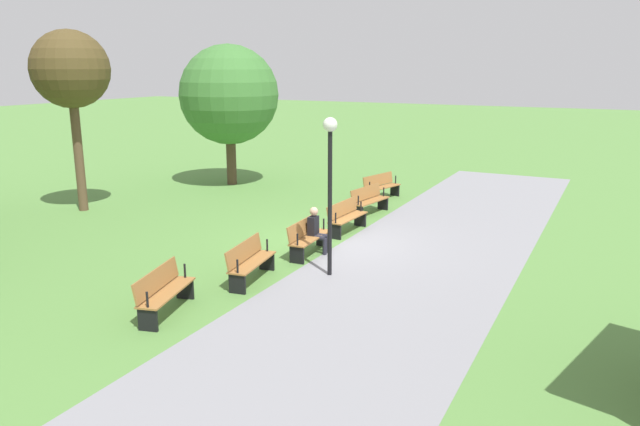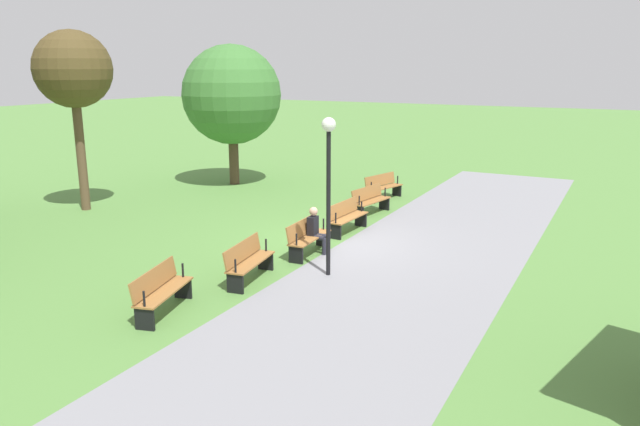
{
  "view_description": "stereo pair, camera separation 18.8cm",
  "coord_description": "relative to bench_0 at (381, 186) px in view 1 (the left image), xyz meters",
  "views": [
    {
      "loc": [
        14.05,
        6.79,
        4.71
      ],
      "look_at": [
        0.0,
        -0.35,
        0.8
      ],
      "focal_mm": 33.43,
      "sensor_mm": 36.0,
      "label": 1
    },
    {
      "loc": [
        13.96,
        6.96,
        4.71
      ],
      "look_at": [
        0.0,
        -0.35,
        0.8
      ],
      "focal_mm": 33.43,
      "sensor_mm": 36.0,
      "label": 2
    }
  ],
  "objects": [
    {
      "name": "path_paving",
      "position": [
        5.78,
        3.44,
        -0.47
      ],
      "size": [
        25.98,
        4.76,
        0.01
      ],
      "primitive_type": "cube",
      "color": "gray",
      "rests_on": "ground"
    },
    {
      "name": "bench_5",
      "position": [
        11.55,
        -0.0,
        0.0
      ],
      "size": [
        1.77,
        0.89,
        0.89
      ],
      "rotation": [
        0.0,
        0.0,
        0.26
      ],
      "color": "#996633",
      "rests_on": "ground"
    },
    {
      "name": "person_seated",
      "position": [
        6.72,
        0.85,
        0.17
      ],
      "size": [
        0.34,
        0.53,
        1.2
      ],
      "rotation": [
        0.0,
        0.0,
        0.05
      ],
      "color": "black",
      "rests_on": "ground"
    },
    {
      "name": "lamp_post",
      "position": [
        8.1,
        1.89,
        2.08
      ],
      "size": [
        0.32,
        0.32,
        3.62
      ],
      "color": "black",
      "rests_on": "ground"
    },
    {
      "name": "bench_3",
      "position": [
        6.95,
        0.72,
        0.0
      ],
      "size": [
        1.73,
        0.56,
        0.89
      ],
      "rotation": [
        0.0,
        0.0,
        0.05
      ],
      "color": "#996633",
      "rests_on": "ground"
    },
    {
      "name": "bench_1",
      "position": [
        2.29,
        0.48,
        0.0
      ],
      "size": [
        1.76,
        0.73,
        0.89
      ],
      "rotation": [
        0.0,
        0.0,
        -0.16
      ],
      "color": "#996633",
      "rests_on": "ground"
    },
    {
      "name": "tree_0",
      "position": [
        0.12,
        -6.45,
        3.11
      ],
      "size": [
        3.91,
        3.91,
        5.55
      ],
      "color": "#4C3828",
      "rests_on": "ground"
    },
    {
      "name": "ground_plane",
      "position": [
        5.78,
        0.81,
        -0.47
      ],
      "size": [
        120.0,
        120.0,
        0.0
      ],
      "primitive_type": "plane",
      "color": "#54843D"
    },
    {
      "name": "bench_4",
      "position": [
        9.27,
        0.48,
        0.0
      ],
      "size": [
        1.76,
        0.73,
        0.89
      ],
      "rotation": [
        0.0,
        0.0,
        0.16
      ],
      "color": "#996633",
      "rests_on": "ground"
    },
    {
      "name": "bench_0",
      "position": [
        0.0,
        0.0,
        0.0
      ],
      "size": [
        1.77,
        0.89,
        0.89
      ],
      "rotation": [
        0.0,
        0.0,
        -0.26
      ],
      "color": "#996633",
      "rests_on": "ground"
    },
    {
      "name": "bench_2",
      "position": [
        4.61,
        0.72,
        0.0
      ],
      "size": [
        1.73,
        0.56,
        0.89
      ],
      "rotation": [
        0.0,
        0.0,
        -0.05
      ],
      "color": "#996633",
      "rests_on": "ground"
    },
    {
      "name": "tree_2",
      "position": [
        6.12,
        -8.25,
        4.07
      ],
      "size": [
        2.46,
        2.46,
        5.83
      ],
      "color": "brown",
      "rests_on": "ground"
    }
  ]
}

